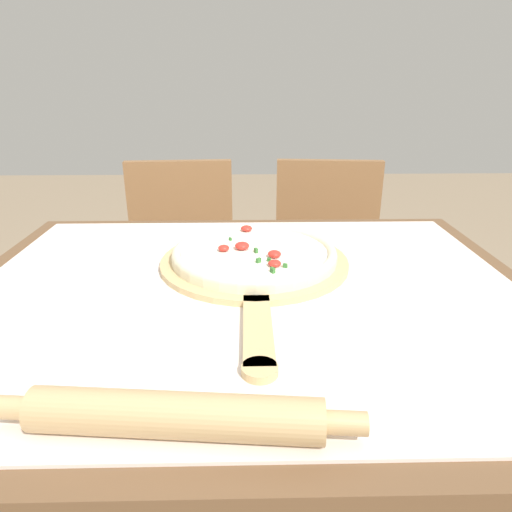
{
  "coord_description": "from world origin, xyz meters",
  "views": [
    {
      "loc": [
        -0.0,
        -0.77,
        1.15
      ],
      "look_at": [
        0.02,
        0.09,
        0.81
      ],
      "focal_mm": 32.0,
      "sensor_mm": 36.0,
      "label": 1
    }
  ],
  "objects": [
    {
      "name": "pizza_peel",
      "position": [
        0.02,
        0.1,
        0.79
      ],
      "size": [
        0.39,
        0.6,
        0.01
      ],
      "color": "tan",
      "rests_on": "towel_cloth"
    },
    {
      "name": "rolling_pin",
      "position": [
        -0.08,
        -0.37,
        0.81
      ],
      "size": [
        0.41,
        0.08,
        0.05
      ],
      "rotation": [
        0.0,
        0.0,
        -0.09
      ],
      "color": "tan",
      "rests_on": "towel_cloth"
    },
    {
      "name": "chair_right",
      "position": [
        0.29,
        0.78,
        0.5
      ],
      "size": [
        0.44,
        0.44,
        0.87
      ],
      "rotation": [
        0.0,
        0.0,
        -0.09
      ],
      "color": "brown",
      "rests_on": "ground_plane"
    },
    {
      "name": "dining_table",
      "position": [
        0.0,
        0.0,
        0.65
      ],
      "size": [
        1.1,
        0.91,
        0.78
      ],
      "color": "brown",
      "rests_on": "ground_plane"
    },
    {
      "name": "towel_cloth",
      "position": [
        0.0,
        0.0,
        0.78
      ],
      "size": [
        1.02,
        0.83,
        0.0
      ],
      "color": "silver",
      "rests_on": "dining_table"
    },
    {
      "name": "chair_left",
      "position": [
        -0.24,
        0.78,
        0.5
      ],
      "size": [
        0.42,
        0.42,
        0.87
      ],
      "rotation": [
        0.0,
        0.0,
        0.06
      ],
      "color": "brown",
      "rests_on": "ground_plane"
    },
    {
      "name": "pizza",
      "position": [
        0.02,
        0.12,
        0.81
      ],
      "size": [
        0.34,
        0.34,
        0.03
      ],
      "color": "beige",
      "rests_on": "pizza_peel"
    }
  ]
}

